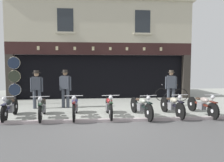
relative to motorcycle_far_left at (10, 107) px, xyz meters
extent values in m
cube|color=#989B93|center=(3.52, 4.17, -0.46)|extent=(22.79, 10.00, 0.08)
cube|color=#AA9C9D|center=(3.52, -0.75, -0.41)|extent=(22.79, 0.16, 0.18)
cube|color=black|center=(3.52, 6.47, 0.88)|extent=(9.93, 4.00, 2.60)
cube|color=#332D28|center=(-1.66, 4.35, 0.88)|extent=(0.44, 0.36, 2.60)
cube|color=#332D28|center=(8.69, 4.35, 0.88)|extent=(0.44, 0.36, 2.60)
cube|color=#23282D|center=(3.52, 4.72, 1.01)|extent=(9.49, 0.03, 2.18)
cube|color=black|center=(3.52, 4.29, 2.53)|extent=(10.79, 0.24, 0.70)
cube|color=#C6B789|center=(-0.03, 4.16, 2.53)|extent=(0.14, 0.03, 0.22)
cube|color=#C6B789|center=(1.00, 4.16, 2.53)|extent=(0.14, 0.03, 0.21)
cube|color=#C6B789|center=(2.00, 4.16, 2.53)|extent=(0.14, 0.03, 0.18)
cube|color=#C6B789|center=(3.04, 4.16, 2.53)|extent=(0.14, 0.03, 0.21)
cube|color=#C6B789|center=(4.03, 4.16, 2.53)|extent=(0.14, 0.03, 0.17)
cube|color=#C6B789|center=(5.01, 4.16, 2.53)|extent=(0.14, 0.03, 0.18)
cube|color=#C6B789|center=(6.03, 4.16, 2.53)|extent=(0.14, 0.03, 0.18)
cube|color=#C6B789|center=(7.04, 4.16, 2.53)|extent=(0.14, 0.03, 0.21)
cube|color=#BBB49B|center=(3.52, 4.37, 4.10)|extent=(10.79, 0.40, 2.45)
cube|color=#23282D|center=(1.49, 4.16, 4.10)|extent=(0.90, 0.02, 1.30)
cube|color=#BBB49B|center=(1.49, 4.12, 3.40)|extent=(1.10, 0.12, 0.10)
cube|color=#23282D|center=(5.92, 4.16, 4.10)|extent=(0.90, 0.02, 1.30)
cube|color=#BBB49B|center=(5.92, 4.12, 3.40)|extent=(1.10, 0.12, 0.10)
cylinder|color=black|center=(0.07, -0.64, -0.11)|extent=(0.14, 0.63, 0.62)
cylinder|color=silver|center=(0.07, -0.64, -0.11)|extent=(0.11, 0.15, 0.14)
cylinder|color=black|center=(-0.08, 0.69, -0.11)|extent=(0.15, 0.63, 0.62)
cylinder|color=silver|center=(-0.08, 0.69, -0.11)|extent=(0.12, 0.15, 0.14)
cube|color=#2A2A47|center=(0.00, 0.02, 0.01)|extent=(0.20, 1.24, 0.07)
cube|color=slate|center=(0.00, 0.02, -0.06)|extent=(0.23, 0.34, 0.26)
ellipsoid|color=black|center=(0.01, -0.14, 0.21)|extent=(0.27, 0.48, 0.20)
ellipsoid|color=#38281E|center=(-0.03, 0.26, 0.19)|extent=(0.23, 0.32, 0.10)
cube|color=#2A2A47|center=(0.07, -0.64, 0.23)|extent=(0.14, 0.37, 0.04)
sphere|color=silver|center=(0.06, -0.58, 0.39)|extent=(0.15, 0.15, 0.15)
cylinder|color=silver|center=(0.06, -0.58, 0.47)|extent=(0.62, 0.09, 0.02)
cylinder|color=silver|center=(0.07, -0.60, 0.18)|extent=(0.07, 0.29, 0.60)
cylinder|color=black|center=(1.27, -0.71, -0.11)|extent=(0.16, 0.63, 0.63)
cylinder|color=silver|center=(1.27, -0.71, -0.11)|extent=(0.12, 0.15, 0.14)
cylinder|color=black|center=(1.07, 0.67, -0.11)|extent=(0.17, 0.63, 0.63)
cylinder|color=silver|center=(1.07, 0.67, -0.11)|extent=(0.13, 0.15, 0.14)
cube|color=#1C3524|center=(1.17, -0.02, 0.01)|extent=(0.26, 1.28, 0.07)
cube|color=slate|center=(1.17, -0.02, -0.06)|extent=(0.24, 0.35, 0.26)
ellipsoid|color=black|center=(1.19, -0.18, 0.21)|extent=(0.28, 0.49, 0.20)
ellipsoid|color=#38281E|center=(1.13, 0.23, 0.19)|extent=(0.24, 0.33, 0.10)
cube|color=#1C3524|center=(1.27, -0.71, 0.23)|extent=(0.15, 0.37, 0.04)
sphere|color=silver|center=(1.26, -0.65, 0.39)|extent=(0.15, 0.15, 0.15)
cylinder|color=silver|center=(1.26, -0.65, 0.47)|extent=(0.62, 0.11, 0.02)
cylinder|color=silver|center=(1.27, -0.67, 0.18)|extent=(0.07, 0.25, 0.62)
cylinder|color=black|center=(2.41, -0.72, -0.09)|extent=(0.10, 0.67, 0.66)
cylinder|color=silver|center=(2.41, -0.72, -0.09)|extent=(0.11, 0.15, 0.15)
cylinder|color=black|center=(2.35, 0.72, -0.09)|extent=(0.11, 0.67, 0.66)
cylinder|color=silver|center=(2.35, 0.72, -0.09)|extent=(0.12, 0.15, 0.15)
cube|color=#561618|center=(2.38, 0.00, 0.03)|extent=(0.12, 1.33, 0.07)
cube|color=slate|center=(2.38, 0.00, -0.04)|extent=(0.21, 0.33, 0.26)
ellipsoid|color=navy|center=(2.38, -0.17, 0.23)|extent=(0.24, 0.47, 0.20)
ellipsoid|color=#38281E|center=(2.37, 0.26, 0.21)|extent=(0.21, 0.31, 0.10)
cube|color=#561618|center=(2.41, -0.72, 0.26)|extent=(0.11, 0.36, 0.04)
sphere|color=silver|center=(2.40, -0.66, 0.41)|extent=(0.15, 0.15, 0.15)
cylinder|color=silver|center=(2.40, -0.66, 0.49)|extent=(0.62, 0.05, 0.02)
cylinder|color=silver|center=(2.40, -0.68, 0.20)|extent=(0.05, 0.24, 0.62)
cylinder|color=black|center=(3.68, -0.67, -0.10)|extent=(0.09, 0.64, 0.64)
cylinder|color=silver|center=(3.68, -0.67, -0.10)|extent=(0.11, 0.14, 0.14)
cylinder|color=black|center=(3.63, 0.63, -0.10)|extent=(0.10, 0.64, 0.64)
cylinder|color=silver|center=(3.63, 0.63, -0.10)|extent=(0.12, 0.14, 0.14)
cube|color=#1B311E|center=(3.66, -0.02, 0.02)|extent=(0.11, 1.20, 0.07)
cube|color=slate|center=(3.66, -0.02, -0.05)|extent=(0.21, 0.33, 0.26)
ellipsoid|color=maroon|center=(3.66, -0.18, 0.22)|extent=(0.24, 0.47, 0.20)
ellipsoid|color=#38281E|center=(3.65, 0.21, 0.20)|extent=(0.21, 0.31, 0.10)
cube|color=#1B311E|center=(3.68, -0.67, 0.24)|extent=(0.11, 0.36, 0.04)
sphere|color=silver|center=(3.68, -0.61, 0.40)|extent=(0.15, 0.15, 0.15)
cylinder|color=silver|center=(3.68, -0.61, 0.48)|extent=(0.62, 0.05, 0.02)
cylinder|color=silver|center=(3.68, -0.63, 0.19)|extent=(0.05, 0.29, 0.60)
cylinder|color=black|center=(5.00, -0.83, -0.10)|extent=(0.18, 0.64, 0.64)
cylinder|color=silver|center=(5.00, -0.83, -0.10)|extent=(0.12, 0.16, 0.14)
cylinder|color=black|center=(4.75, 0.59, -0.10)|extent=(0.19, 0.64, 0.64)
cylinder|color=silver|center=(4.75, 0.59, -0.10)|extent=(0.13, 0.16, 0.14)
cube|color=black|center=(4.87, -0.12, 0.02)|extent=(0.30, 1.32, 0.07)
cube|color=slate|center=(4.87, -0.12, -0.05)|extent=(0.25, 0.35, 0.26)
ellipsoid|color=gray|center=(4.90, -0.29, 0.22)|extent=(0.30, 0.49, 0.20)
ellipsoid|color=#38281E|center=(4.83, 0.13, 0.20)|extent=(0.25, 0.33, 0.10)
cube|color=black|center=(5.00, -0.83, 0.24)|extent=(0.16, 0.37, 0.04)
sphere|color=silver|center=(4.99, -0.77, 0.40)|extent=(0.15, 0.15, 0.15)
cylinder|color=silver|center=(4.99, -0.77, 0.48)|extent=(0.61, 0.13, 0.02)
cylinder|color=silver|center=(4.99, -0.79, 0.19)|extent=(0.08, 0.24, 0.62)
cylinder|color=black|center=(6.18, -0.74, -0.10)|extent=(0.13, 0.64, 0.64)
cylinder|color=silver|center=(6.18, -0.74, -0.10)|extent=(0.11, 0.15, 0.14)
cylinder|color=black|center=(6.05, 0.60, -0.10)|extent=(0.14, 0.64, 0.64)
cylinder|color=silver|center=(6.05, 0.60, -0.10)|extent=(0.12, 0.15, 0.14)
cube|color=black|center=(6.11, -0.07, 0.02)|extent=(0.18, 1.23, 0.07)
cube|color=slate|center=(6.11, -0.07, -0.05)|extent=(0.23, 0.34, 0.26)
ellipsoid|color=#A49D8B|center=(6.13, -0.23, 0.22)|extent=(0.26, 0.48, 0.20)
ellipsoid|color=#38281E|center=(6.09, 0.17, 0.20)|extent=(0.23, 0.32, 0.10)
cube|color=black|center=(6.18, -0.74, 0.24)|extent=(0.13, 0.37, 0.04)
sphere|color=silver|center=(6.17, -0.68, 0.40)|extent=(0.15, 0.15, 0.15)
cylinder|color=silver|center=(6.17, -0.68, 0.48)|extent=(0.62, 0.08, 0.02)
cylinder|color=silver|center=(6.17, -0.70, 0.19)|extent=(0.06, 0.25, 0.61)
cylinder|color=black|center=(7.39, -0.77, -0.11)|extent=(0.11, 0.62, 0.62)
cylinder|color=silver|center=(7.39, -0.77, -0.11)|extent=(0.11, 0.14, 0.14)
cylinder|color=black|center=(7.29, 0.65, -0.11)|extent=(0.12, 0.62, 0.62)
cylinder|color=silver|center=(7.29, 0.65, -0.11)|extent=(0.12, 0.14, 0.14)
cube|color=#501C14|center=(7.34, -0.06, 0.01)|extent=(0.16, 1.31, 0.07)
cube|color=slate|center=(7.34, -0.06, -0.06)|extent=(0.22, 0.33, 0.26)
ellipsoid|color=gray|center=(7.35, -0.23, 0.21)|extent=(0.25, 0.47, 0.20)
ellipsoid|color=#38281E|center=(7.32, 0.20, 0.19)|extent=(0.22, 0.31, 0.10)
cube|color=#501C14|center=(7.39, -0.77, 0.22)|extent=(0.12, 0.37, 0.04)
sphere|color=silver|center=(7.38, -0.71, 0.39)|extent=(0.15, 0.15, 0.15)
cylinder|color=silver|center=(7.38, -0.71, 0.47)|extent=(0.62, 0.07, 0.02)
cylinder|color=silver|center=(7.39, -0.73, 0.18)|extent=(0.05, 0.25, 0.62)
cylinder|color=#3D424C|center=(0.61, 1.76, 0.02)|extent=(0.15, 0.15, 0.88)
cylinder|color=#3D424C|center=(0.39, 1.76, 0.02)|extent=(0.15, 0.15, 0.88)
cube|color=#3D424C|center=(0.50, 1.76, 0.74)|extent=(0.38, 0.23, 0.59)
cube|color=white|center=(0.49, 1.88, 0.81)|extent=(0.14, 0.02, 0.33)
cube|color=brown|center=(0.49, 1.89, 0.80)|extent=(0.05, 0.01, 0.31)
cylinder|color=#3D424C|center=(0.73, 1.77, 0.67)|extent=(0.09, 0.09, 0.64)
cylinder|color=#3D424C|center=(0.26, 1.76, 0.67)|extent=(0.09, 0.09, 0.64)
sphere|color=tan|center=(0.50, 1.76, 1.15)|extent=(0.22, 0.22, 0.22)
cylinder|color=#332D28|center=(0.50, 1.76, 1.21)|extent=(0.37, 0.37, 0.01)
cylinder|color=#332D28|center=(0.50, 1.76, 1.27)|extent=(0.23, 0.23, 0.12)
cylinder|color=#3D424C|center=(1.87, 1.85, 0.03)|extent=(0.15, 0.15, 0.90)
cylinder|color=#3D424C|center=(1.65, 1.90, 0.03)|extent=(0.15, 0.15, 0.90)
cube|color=#3D424C|center=(1.76, 1.87, 0.77)|extent=(0.42, 0.29, 0.60)
cube|color=silver|center=(1.78, 1.99, 0.84)|extent=(0.14, 0.05, 0.34)
cube|color=maroon|center=(1.79, 2.00, 0.83)|extent=(0.05, 0.02, 0.31)
cylinder|color=#3D424C|center=(1.99, 1.83, 0.71)|extent=(0.09, 0.09, 0.64)
cylinder|color=#3D424C|center=(1.53, 1.92, 0.71)|extent=(0.09, 0.09, 0.64)
sphere|color=#9E7A5B|center=(1.76, 1.87, 1.18)|extent=(0.20, 0.20, 0.20)
cylinder|color=#332D28|center=(1.76, 1.87, 1.23)|extent=(0.34, 0.34, 0.01)
cylinder|color=#332D28|center=(1.76, 1.87, 1.29)|extent=(0.21, 0.21, 0.11)
cylinder|color=#3D424C|center=(6.93, 1.87, 0.02)|extent=(0.15, 0.15, 0.88)
cylinder|color=#3D424C|center=(6.71, 1.90, 0.02)|extent=(0.15, 0.15, 0.88)
cube|color=#3D424C|center=(6.82, 1.88, 0.75)|extent=(0.41, 0.27, 0.61)
cube|color=white|center=(6.84, 2.00, 0.82)|extent=(0.14, 0.04, 0.34)
cube|color=#47234C|center=(6.84, 2.01, 0.81)|extent=(0.05, 0.02, 0.32)
cylinder|color=#3D424C|center=(7.05, 1.85, 0.71)|extent=(0.09, 0.09, 0.60)
cylinder|color=#3D424C|center=(6.59, 1.92, 0.71)|extent=(0.09, 0.09, 0.60)
sphere|color=tan|center=(6.82, 1.88, 1.16)|extent=(0.20, 0.20, 0.20)
cylinder|color=#4C4238|center=(6.82, 1.88, 1.21)|extent=(0.33, 0.33, 0.01)
cylinder|color=#4C4238|center=(6.82, 1.88, 1.26)|extent=(0.21, 0.21, 0.11)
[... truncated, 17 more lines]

